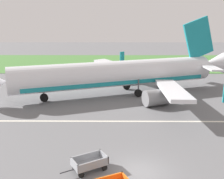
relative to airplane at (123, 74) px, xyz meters
The scene contains 5 objects.
ground_plane 21.37m from the airplane, 88.46° to the right, with size 220.00×220.00×0.00m, color slate.
grass_strip 29.27m from the airplane, 88.89° to the left, with size 220.00×28.00×0.06m, color #477A38.
apron_stripe 11.53m from the airplane, 87.08° to the right, with size 120.00×0.36×0.01m, color silver.
airplane is the anchor object (origin of this frame).
baggage_cart_second_in_row 21.29m from the airplane, 98.61° to the right, with size 3.44×2.47×1.07m.
Camera 1 is at (-1.93, -17.50, 10.95)m, focal length 43.00 mm.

